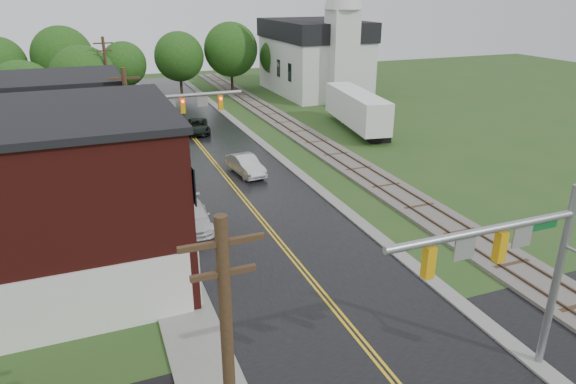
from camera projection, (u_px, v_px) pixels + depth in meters
main_road at (214, 163)px, 41.70m from camera, size 10.00×90.00×0.02m
curb_right at (258, 140)px, 47.86m from camera, size 0.80×70.00×0.12m
sidewalk_left at (144, 195)px, 35.26m from camera, size 2.40×50.00×0.12m
brick_building at (17, 205)px, 22.94m from camera, size 14.30×10.30×8.30m
yellow_house at (61, 154)px, 33.31m from camera, size 8.00×7.00×6.40m
darkred_building at (78, 133)px, 41.80m from camera, size 7.00×6.00×4.40m
church at (318, 49)px, 66.89m from camera, size 10.40×18.40×20.00m
railroad at (303, 135)px, 49.39m from camera, size 3.20×80.00×0.30m
traffic_signal_near at (516, 257)px, 16.84m from camera, size 7.34×0.30×7.20m
traffic_signal_far at (173, 114)px, 36.09m from camera, size 7.34×0.43×7.20m
utility_pole_b at (131, 140)px, 30.72m from camera, size 1.80×0.28×9.00m
utility_pole_c at (108, 82)px, 49.75m from camera, size 1.80×0.28×9.00m
tree_left_c at (25, 98)px, 43.88m from camera, size 6.00×6.00×7.65m
tree_left_e at (85, 80)px, 50.66m from camera, size 6.40×6.40×8.16m
suv_dark at (198, 126)px, 50.17m from camera, size 2.79×4.95×1.31m
sedan_silver at (246, 165)px, 38.87m from camera, size 2.10×4.55×1.45m
pickup_white at (193, 217)px, 30.21m from camera, size 2.11×4.69×1.33m
semi_trailer at (357, 108)px, 50.39m from camera, size 4.35×12.29×3.81m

